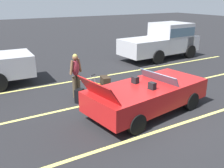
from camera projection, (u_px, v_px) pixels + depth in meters
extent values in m
plane|color=black|center=(146.00, 111.00, 8.39)|extent=(80.00, 80.00, 0.00)
cube|color=#EAE066|center=(172.00, 127.00, 7.40)|extent=(18.00, 0.12, 0.01)
cube|color=#EAE066|center=(122.00, 97.00, 9.61)|extent=(18.00, 0.12, 0.01)
cube|color=#EAE066|center=(91.00, 78.00, 11.81)|extent=(18.00, 0.12, 0.01)
cube|color=red|center=(147.00, 94.00, 8.19)|extent=(4.32, 2.36, 0.64)
cube|color=red|center=(175.00, 88.00, 9.08)|extent=(1.55, 1.85, 0.38)
cube|color=slate|center=(159.00, 77.00, 8.34)|extent=(0.42, 1.56, 0.31)
cube|color=black|center=(135.00, 80.00, 8.20)|extent=(0.19, 0.24, 0.22)
cube|color=black|center=(152.00, 86.00, 7.66)|extent=(0.19, 0.24, 0.22)
cube|color=red|center=(98.00, 90.00, 6.83)|extent=(0.61, 1.54, 0.55)
cylinder|color=black|center=(154.00, 88.00, 9.64)|extent=(0.63, 0.31, 0.60)
cylinder|color=black|center=(191.00, 101.00, 8.46)|extent=(0.63, 0.31, 0.60)
cylinder|color=black|center=(101.00, 105.00, 8.13)|extent=(0.63, 0.31, 0.60)
cylinder|color=black|center=(136.00, 124.00, 6.94)|extent=(0.63, 0.31, 0.60)
cube|color=#2D2319|center=(105.00, 86.00, 9.66)|extent=(0.38, 0.53, 0.74)
cube|color=black|center=(102.00, 88.00, 9.64)|extent=(0.10, 0.38, 0.41)
sphere|color=black|center=(109.00, 96.00, 9.66)|extent=(0.04, 0.04, 0.04)
sphere|color=black|center=(107.00, 93.00, 9.96)|extent=(0.04, 0.04, 0.04)
cube|color=orange|center=(95.00, 93.00, 9.18)|extent=(0.46, 0.38, 0.62)
cylinder|color=gray|center=(95.00, 79.00, 9.14)|extent=(0.03, 0.03, 0.34)
cylinder|color=gray|center=(91.00, 80.00, 8.97)|extent=(0.03, 0.03, 0.34)
cylinder|color=black|center=(93.00, 75.00, 9.00)|extent=(0.21, 0.12, 0.03)
sphere|color=black|center=(95.00, 98.00, 9.43)|extent=(0.04, 0.04, 0.04)
sphere|color=black|center=(91.00, 101.00, 9.21)|extent=(0.04, 0.04, 0.04)
cube|color=black|center=(79.00, 96.00, 9.04)|extent=(0.39, 0.34, 0.50)
sphere|color=black|center=(79.00, 103.00, 8.99)|extent=(0.04, 0.04, 0.04)
sphere|color=black|center=(83.00, 101.00, 9.18)|extent=(0.04, 0.04, 0.04)
cylinder|color=#4C3F2D|center=(78.00, 86.00, 9.60)|extent=(0.20, 0.20, 0.82)
cylinder|color=#4C3F2D|center=(75.00, 87.00, 9.45)|extent=(0.20, 0.20, 0.82)
ellipsoid|color=maroon|center=(76.00, 68.00, 9.29)|extent=(0.38, 0.33, 0.60)
sphere|color=brown|center=(75.00, 58.00, 9.16)|extent=(0.21, 0.21, 0.21)
sphere|color=tan|center=(75.00, 56.00, 9.14)|extent=(0.18, 0.18, 0.18)
cylinder|color=brown|center=(79.00, 65.00, 9.42)|extent=(0.21, 0.16, 0.53)
cylinder|color=brown|center=(71.00, 68.00, 9.11)|extent=(0.21, 0.16, 0.53)
cube|color=#B2B2B7|center=(182.00, 42.00, 16.25)|extent=(1.20, 1.96, 0.90)
cube|color=#B2B2B7|center=(170.00, 37.00, 15.57)|extent=(2.20, 2.01, 1.70)
cube|color=slate|center=(171.00, 31.00, 15.45)|extent=(2.16, 2.03, 0.51)
cube|color=#B2B2B7|center=(143.00, 47.00, 14.56)|extent=(2.50, 2.03, 0.90)
cylinder|color=black|center=(168.00, 47.00, 17.00)|extent=(0.81, 0.32, 0.80)
cylinder|color=black|center=(190.00, 52.00, 15.57)|extent=(0.81, 0.32, 0.80)
cylinder|color=black|center=(137.00, 51.00, 15.60)|extent=(0.81, 0.32, 0.80)
cylinder|color=black|center=(158.00, 57.00, 14.18)|extent=(0.81, 0.32, 0.80)
cube|color=#B2B2B7|center=(3.00, 65.00, 10.75)|extent=(2.47, 1.99, 0.90)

